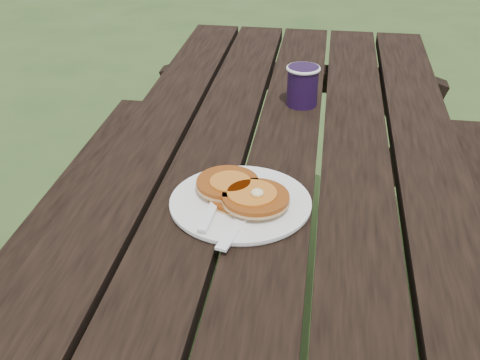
# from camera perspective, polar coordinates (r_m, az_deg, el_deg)

# --- Properties ---
(picnic_table) EXTENTS (1.36, 1.80, 0.75)m
(picnic_table) POSITION_cam_1_polar(r_m,az_deg,el_deg) (1.49, 3.57, -10.53)
(picnic_table) COLOR black
(picnic_table) RESTS_ON ground
(plate) EXTENTS (0.32, 0.32, 0.01)m
(plate) POSITION_cam_1_polar(r_m,az_deg,el_deg) (1.09, 0.05, -2.22)
(plate) COLOR white
(plate) RESTS_ON picnic_table
(pancake_stack) EXTENTS (0.17, 0.16, 0.04)m
(pancake_stack) POSITION_cam_1_polar(r_m,az_deg,el_deg) (1.08, 0.20, -1.18)
(pancake_stack) COLOR #8F4010
(pancake_stack) RESTS_ON plate
(knife) EXTENTS (0.06, 0.18, 0.00)m
(knife) POSITION_cam_1_polar(r_m,az_deg,el_deg) (1.03, 0.10, -3.84)
(knife) COLOR white
(knife) RESTS_ON plate
(fork) EXTENTS (0.04, 0.16, 0.01)m
(fork) POSITION_cam_1_polar(r_m,az_deg,el_deg) (1.04, -2.87, -3.16)
(fork) COLOR white
(fork) RESTS_ON plate
(coffee_cup) EXTENTS (0.08, 0.08, 0.10)m
(coffee_cup) POSITION_cam_1_polar(r_m,az_deg,el_deg) (1.48, 5.96, 9.10)
(coffee_cup) COLOR black
(coffee_cup) RESTS_ON picnic_table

